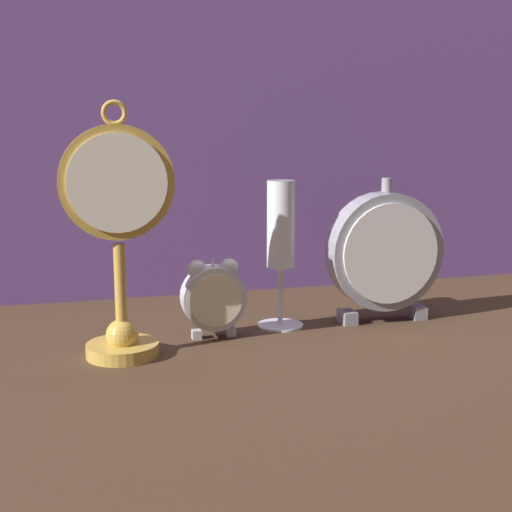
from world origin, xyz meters
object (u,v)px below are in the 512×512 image
at_px(champagne_flute, 281,238).
at_px(alarm_clock_twin_bell, 214,295).
at_px(pocket_watch_on_stand, 119,239).
at_px(mantel_clock_silver, 385,252).

bearing_deg(champagne_flute, alarm_clock_twin_bell, -164.04).
height_order(pocket_watch_on_stand, champagne_flute, pocket_watch_on_stand).
height_order(alarm_clock_twin_bell, champagne_flute, champagne_flute).
bearing_deg(pocket_watch_on_stand, mantel_clock_silver, 9.21).
height_order(pocket_watch_on_stand, mantel_clock_silver, pocket_watch_on_stand).
xyz_separation_m(pocket_watch_on_stand, mantel_clock_silver, (0.37, 0.06, -0.04)).
distance_m(mantel_clock_silver, champagne_flute, 0.15).
distance_m(pocket_watch_on_stand, alarm_clock_twin_bell, 0.16).
bearing_deg(alarm_clock_twin_bell, mantel_clock_silver, 3.73).
bearing_deg(pocket_watch_on_stand, alarm_clock_twin_bell, 19.82).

